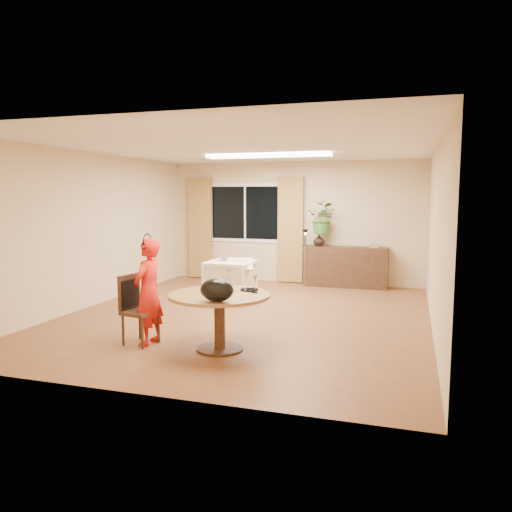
{
  "coord_description": "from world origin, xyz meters",
  "views": [
    {
      "loc": [
        2.42,
        -7.25,
        1.87
      ],
      "look_at": [
        0.22,
        -0.2,
        0.98
      ],
      "focal_mm": 35.0,
      "sensor_mm": 36.0,
      "label": 1
    }
  ],
  "objects_px": {
    "armchair": "(231,280)",
    "dining_chair": "(140,310)",
    "dining_table": "(220,306)",
    "child": "(149,292)",
    "sideboard": "(347,267)"
  },
  "relations": [
    {
      "from": "armchair",
      "to": "sideboard",
      "type": "bearing_deg",
      "value": -132.38
    },
    {
      "from": "dining_chair",
      "to": "sideboard",
      "type": "bearing_deg",
      "value": 78.62
    },
    {
      "from": "dining_table",
      "to": "child",
      "type": "bearing_deg",
      "value": -178.39
    },
    {
      "from": "dining_table",
      "to": "armchair",
      "type": "relative_size",
      "value": 1.51
    },
    {
      "from": "armchair",
      "to": "child",
      "type": "bearing_deg",
      "value": 89.81
    },
    {
      "from": "armchair",
      "to": "sideboard",
      "type": "xyz_separation_m",
      "value": [
        1.83,
        1.95,
        0.05
      ]
    },
    {
      "from": "child",
      "to": "sideboard",
      "type": "distance_m",
      "value": 5.15
    },
    {
      "from": "sideboard",
      "to": "child",
      "type": "bearing_deg",
      "value": -111.43
    },
    {
      "from": "dining_table",
      "to": "dining_chair",
      "type": "xyz_separation_m",
      "value": [
        -1.04,
        -0.07,
        -0.11
      ]
    },
    {
      "from": "dining_chair",
      "to": "sideboard",
      "type": "height_order",
      "value": "dining_chair"
    },
    {
      "from": "dining_table",
      "to": "sideboard",
      "type": "relative_size",
      "value": 0.73
    },
    {
      "from": "child",
      "to": "armchair",
      "type": "relative_size",
      "value": 1.66
    },
    {
      "from": "dining_table",
      "to": "child",
      "type": "height_order",
      "value": "child"
    },
    {
      "from": "dining_table",
      "to": "child",
      "type": "relative_size",
      "value": 0.91
    },
    {
      "from": "armchair",
      "to": "dining_chair",
      "type": "bearing_deg",
      "value": 87.87
    }
  ]
}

